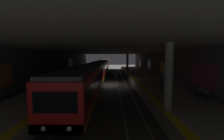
{
  "coord_description": "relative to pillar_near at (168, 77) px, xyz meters",
  "views": [
    {
      "loc": [
        -23.22,
        -0.63,
        4.66
      ],
      "look_at": [
        8.5,
        -0.55,
        1.71
      ],
      "focal_mm": 22.68,
      "sensor_mm": 36.0,
      "label": 1
    }
  ],
  "objects": [
    {
      "name": "ground_plane",
      "position": [
        13.93,
        4.35,
        -3.33
      ],
      "size": [
        120.0,
        120.0,
        0.0
      ],
      "primitive_type": "plane",
      "color": "#42423F"
    },
    {
      "name": "pillar_far",
      "position": [
        25.64,
        0.0,
        0.0
      ],
      "size": [
        0.56,
        0.56,
        4.55
      ],
      "color": "gray",
      "rests_on": "platform_left"
    },
    {
      "name": "platform_right",
      "position": [
        13.93,
        10.9,
        -2.8
      ],
      "size": [
        60.0,
        5.3,
        1.06
      ],
      "color": "#A8A59E",
      "rests_on": "ground"
    },
    {
      "name": "wall_right",
      "position": [
        13.93,
        13.8,
        -0.52
      ],
      "size": [
        60.0,
        0.56,
        5.6
      ],
      "color": "slate",
      "rests_on": "ground"
    },
    {
      "name": "person_walking_mid",
      "position": [
        5.77,
        -1.62,
        -1.4
      ],
      "size": [
        0.6,
        0.22,
        1.61
      ],
      "color": "#393939",
      "rests_on": "platform_left"
    },
    {
      "name": "platform_left",
      "position": [
        13.93,
        -2.2,
        -2.8
      ],
      "size": [
        60.0,
        5.3,
        1.06
      ],
      "color": "#A8A59E",
      "rests_on": "ground"
    },
    {
      "name": "wall_left",
      "position": [
        13.98,
        -5.1,
        -0.52
      ],
      "size": [
        60.0,
        0.56,
        5.6
      ],
      "color": "slate",
      "rests_on": "ground"
    },
    {
      "name": "bench_left_near",
      "position": [
        2.83,
        -4.18,
        -1.75
      ],
      "size": [
        1.7,
        0.47,
        0.86
      ],
      "color": "#262628",
      "rests_on": "platform_left"
    },
    {
      "name": "metro_train",
      "position": [
        23.94,
        6.55,
        -1.3
      ],
      "size": [
        52.9,
        2.83,
        3.49
      ],
      "color": "red",
      "rests_on": "track_right"
    },
    {
      "name": "track_right",
      "position": [
        13.93,
        6.55,
        -3.25
      ],
      "size": [
        60.0,
        1.53,
        0.16
      ],
      "color": "gray",
      "rests_on": "ground"
    },
    {
      "name": "track_left",
      "position": [
        13.93,
        2.15,
        -3.25
      ],
      "size": [
        60.0,
        1.53,
        0.16
      ],
      "color": "gray",
      "rests_on": "ground"
    },
    {
      "name": "bench_left_far",
      "position": [
        30.18,
        -4.18,
        -1.75
      ],
      "size": [
        1.7,
        0.47,
        0.86
      ],
      "color": "#262628",
      "rests_on": "platform_left"
    },
    {
      "name": "suitcase_rolling",
      "position": [
        18.68,
        11.77,
        -1.95
      ],
      "size": [
        0.33,
        0.23,
        0.94
      ],
      "color": "navy",
      "rests_on": "platform_right"
    },
    {
      "name": "bench_right_near",
      "position": [
        2.39,
        12.88,
        -1.75
      ],
      "size": [
        1.7,
        0.47,
        0.86
      ],
      "color": "#262628",
      "rests_on": "platform_right"
    },
    {
      "name": "trash_bin",
      "position": [
        5.81,
        12.15,
        -1.85
      ],
      "size": [
        0.44,
        0.44,
        0.85
      ],
      "color": "#595B5E",
      "rests_on": "platform_right"
    },
    {
      "name": "person_waiting_near",
      "position": [
        13.31,
        12.26,
        -1.31
      ],
      "size": [
        0.6,
        0.24,
        1.75
      ],
      "color": "#313131",
      "rests_on": "platform_right"
    },
    {
      "name": "bench_right_mid",
      "position": [
        6.02,
        12.88,
        -1.75
      ],
      "size": [
        1.7,
        0.47,
        0.86
      ],
      "color": "#262628",
      "rests_on": "platform_right"
    },
    {
      "name": "bench_left_mid",
      "position": [
        21.18,
        -4.18,
        -1.75
      ],
      "size": [
        1.7,
        0.47,
        0.86
      ],
      "color": "#262628",
      "rests_on": "platform_left"
    },
    {
      "name": "pillar_near",
      "position": [
        0.0,
        0.0,
        0.0
      ],
      "size": [
        0.56,
        0.56,
        4.55
      ],
      "color": "gray",
      "rests_on": "platform_left"
    },
    {
      "name": "ceiling_slab",
      "position": [
        13.93,
        4.35,
        2.47
      ],
      "size": [
        60.0,
        19.4,
        0.4
      ],
      "color": "beige",
      "rests_on": "wall_left"
    }
  ]
}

